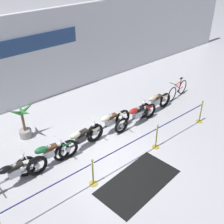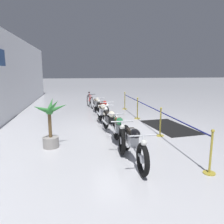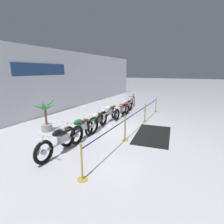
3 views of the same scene
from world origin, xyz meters
name	(u,v)px [view 1 (image 1 of 3)]	position (x,y,z in m)	size (l,w,h in m)	color
ground_plane	(106,150)	(0.00, 0.00, 0.00)	(120.00, 120.00, 0.00)	silver
back_wall	(36,59)	(0.00, 5.12, 2.10)	(28.00, 0.29, 4.20)	white
motorcycle_black_0	(12,175)	(-3.38, 0.47, 0.48)	(2.40, 0.62, 0.96)	black
motorcycle_green_1	(47,156)	(-2.09, 0.59, 0.49)	(2.35, 0.62, 0.97)	black
motorcycle_cream_2	(79,140)	(-0.74, 0.64, 0.46)	(2.34, 0.62, 0.92)	black
motorcycle_cream_3	(109,124)	(0.75, 0.74, 0.49)	(2.30, 0.62, 0.98)	black
motorcycle_red_4	(136,116)	(2.02, 0.50, 0.46)	(2.40, 0.62, 0.93)	black
motorcycle_cream_5	(155,103)	(3.39, 0.73, 0.46)	(2.13, 0.62, 0.94)	black
bicycle	(178,90)	(5.32, 0.98, 0.39)	(1.74, 0.48, 0.97)	black
potted_palm_left_of_row	(23,122)	(-1.96, 2.68, 0.72)	(1.17, 1.04, 1.59)	gray
stanchion_far_left	(93,167)	(-1.36, -1.08, 0.72)	(8.77, 0.28, 1.05)	gold
stanchion_mid_left	(93,176)	(-1.38, -1.08, 0.36)	(0.28, 0.28, 1.05)	gold
stanchion_mid_right	(156,140)	(1.57, -1.08, 0.36)	(0.28, 0.28, 1.05)	gold
stanchion_far_right	(200,115)	(4.32, -1.08, 0.36)	(0.28, 0.28, 1.05)	gold
floor_banner	(138,182)	(-0.20, -1.95, 0.00)	(2.81, 1.47, 0.01)	black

